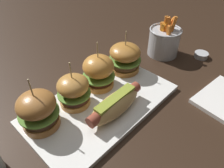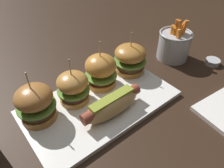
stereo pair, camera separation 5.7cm
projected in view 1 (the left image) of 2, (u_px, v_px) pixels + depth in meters
name	position (u px, v px, depth m)	size (l,w,h in m)	color
ground_plane	(102.00, 106.00, 0.59)	(3.00, 3.00, 0.00)	black
platter_main	(102.00, 104.00, 0.58)	(0.41, 0.23, 0.01)	white
hot_dog	(114.00, 105.00, 0.53)	(0.18, 0.06, 0.05)	tan
slider_far_left	(38.00, 110.00, 0.49)	(0.10, 0.10, 0.14)	#A86A32
slider_center_left	(74.00, 91.00, 0.55)	(0.09, 0.09, 0.13)	#BF833B
slider_center_right	(99.00, 71.00, 0.60)	(0.09, 0.09, 0.14)	#C88337
slider_far_right	(125.00, 57.00, 0.67)	(0.10, 0.10, 0.14)	#B37430
fries_bucket	(164.00, 41.00, 0.76)	(0.11, 0.11, 0.15)	#B7BABF
sauce_ramekin	(201.00, 55.00, 0.77)	(0.05, 0.05, 0.02)	#B7BABF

